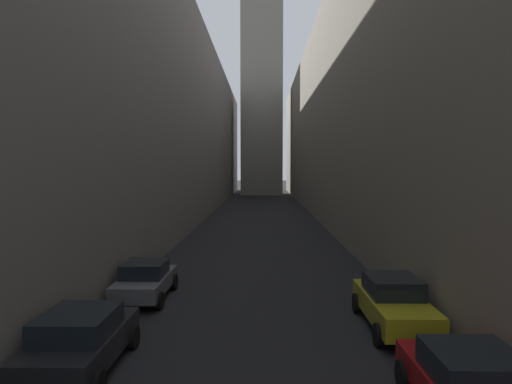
% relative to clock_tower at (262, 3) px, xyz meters
% --- Properties ---
extents(ground_plane, '(264.00, 264.00, 0.00)m').
position_rel_clock_tower_xyz_m(ground_plane, '(0.00, -40.09, -35.66)').
color(ground_plane, black).
extents(building_block_left, '(16.00, 108.00, 19.28)m').
position_rel_clock_tower_xyz_m(building_block_left, '(-13.50, -38.09, -26.03)').
color(building_block_left, slate).
rests_on(building_block_left, ground).
extents(building_block_right, '(11.20, 108.00, 20.02)m').
position_rel_clock_tower_xyz_m(building_block_right, '(11.10, -38.09, -25.66)').
color(building_block_right, '#756B5B').
rests_on(building_block_right, ground).
extents(clock_tower, '(8.44, 8.44, 68.56)m').
position_rel_clock_tower_xyz_m(clock_tower, '(0.00, 0.00, 0.00)').
color(clock_tower, gray).
rests_on(clock_tower, ground).
extents(parked_car_left_second, '(2.05, 4.18, 1.56)m').
position_rel_clock_tower_xyz_m(parked_car_left_second, '(-4.40, -76.02, -34.86)').
color(parked_car_left_second, black).
rests_on(parked_car_left_second, ground).
extents(parked_car_left_third, '(1.95, 4.05, 1.48)m').
position_rel_clock_tower_xyz_m(parked_car_left_third, '(-4.40, -69.65, -34.91)').
color(parked_car_left_third, '#4C4C51').
rests_on(parked_car_left_third, ground).
extents(parked_car_right_second, '(2.06, 3.99, 1.51)m').
position_rel_clock_tower_xyz_m(parked_car_right_second, '(4.40, -78.20, -34.89)').
color(parked_car_right_second, maroon).
rests_on(parked_car_right_second, ground).
extents(parked_car_right_third, '(1.95, 4.53, 1.63)m').
position_rel_clock_tower_xyz_m(parked_car_right_third, '(4.40, -72.73, -34.84)').
color(parked_car_right_third, '#A59919').
rests_on(parked_car_right_third, ground).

